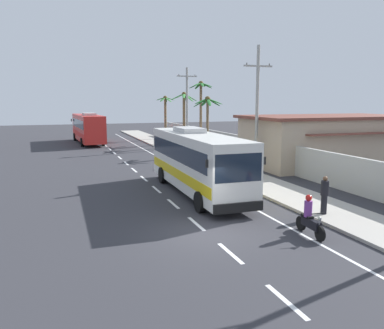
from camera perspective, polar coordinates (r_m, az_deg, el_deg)
ground_plane at (r=16.13m, az=2.30°, el=-10.05°), size 160.00×160.00×0.00m
sidewalk_kerb at (r=27.66m, az=7.81°, el=-1.79°), size 3.20×90.00×0.14m
lane_markings at (r=30.20m, az=-4.03°, el=-0.92°), size 3.72×71.00×0.01m
boundary_wall at (r=32.77m, az=10.60°, el=1.65°), size 0.24×60.00×2.16m
coach_bus_foreground at (r=22.65m, az=0.70°, el=0.67°), size 2.96×11.32×3.74m
coach_bus_far_lane at (r=51.36m, az=-14.92°, el=5.25°), size 3.48×11.85×3.87m
motorcycle_beside_bus at (r=16.46m, az=16.79°, el=-7.63°), size 0.56×1.96×1.63m
motorcycle_trailing at (r=31.51m, az=-1.62°, el=0.72°), size 0.56×1.96×1.61m
pedestrian_near_kerb at (r=19.10m, az=18.77°, el=-4.12°), size 0.36×0.36×1.78m
utility_pole_mid at (r=29.93m, az=9.48°, el=8.29°), size 2.33×0.24×9.38m
utility_pole_far at (r=44.39m, az=-0.73°, el=8.48°), size 2.36×0.24×8.99m
palm_nearest at (r=49.47m, az=-1.17°, el=8.22°), size 3.58×3.60×6.45m
palm_second at (r=38.48m, az=2.28°, el=7.89°), size 3.00×2.94×5.79m
palm_third at (r=54.90m, az=-3.90°, el=7.87°), size 2.62×2.51×6.05m
palm_fourth at (r=47.22m, az=1.32°, el=9.33°), size 2.87×3.02×7.68m
roadside_building at (r=34.71m, az=18.94°, el=3.40°), size 13.73×7.93×4.14m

